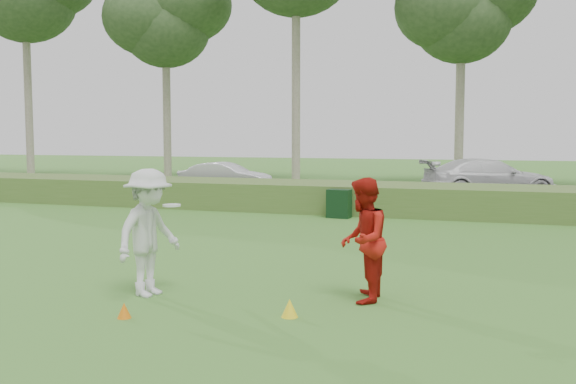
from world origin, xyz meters
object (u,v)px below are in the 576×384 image
(utility_cabinet, at_px, (339,204))
(cone_yellow, at_px, (290,308))
(car_mid, at_px, (226,178))
(car_right, at_px, (489,178))
(cone_orange, at_px, (124,310))
(player_white, at_px, (149,233))
(player_red, at_px, (363,240))

(utility_cabinet, bearing_deg, cone_yellow, -74.46)
(car_mid, xyz_separation_m, car_right, (10.49, 1.73, 0.11))
(cone_orange, xyz_separation_m, cone_yellow, (2.09, 0.76, 0.02))
(cone_yellow, height_order, car_mid, car_mid)
(cone_orange, bearing_deg, utility_cabinet, 89.30)
(cone_orange, xyz_separation_m, utility_cabinet, (0.14, 11.22, 0.32))
(player_white, distance_m, cone_orange, 1.51)
(player_red, bearing_deg, car_mid, -153.76)
(utility_cabinet, bearing_deg, cone_orange, -85.74)
(cone_orange, bearing_deg, car_mid, 109.99)
(cone_orange, height_order, cone_yellow, cone_yellow)
(player_white, height_order, utility_cabinet, player_white)
(player_red, relative_size, utility_cabinet, 2.15)
(cone_yellow, relative_size, car_right, 0.05)
(cone_yellow, distance_m, utility_cabinet, 10.65)
(player_white, bearing_deg, utility_cabinet, 8.74)
(cone_yellow, height_order, car_right, car_right)
(cone_yellow, bearing_deg, player_red, 56.21)
(player_white, bearing_deg, car_mid, 31.70)
(player_red, bearing_deg, car_right, 170.88)
(car_mid, relative_size, car_right, 0.75)
(player_red, height_order, cone_yellow, player_red)
(player_red, xyz_separation_m, cone_orange, (-2.85, -1.89, -0.81))
(player_white, height_order, player_red, player_white)
(cone_orange, bearing_deg, player_white, 104.98)
(player_white, height_order, cone_orange, player_white)
(utility_cabinet, xyz_separation_m, car_mid, (-6.40, 5.99, 0.27))
(cone_orange, bearing_deg, car_right, 77.42)
(cone_orange, height_order, car_right, car_right)
(player_white, distance_m, utility_cabinet, 10.05)
(cone_orange, distance_m, car_right, 19.43)
(utility_cabinet, distance_m, car_right, 8.75)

